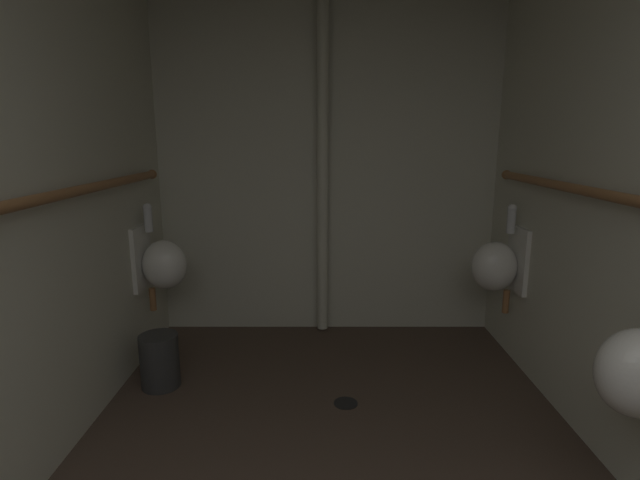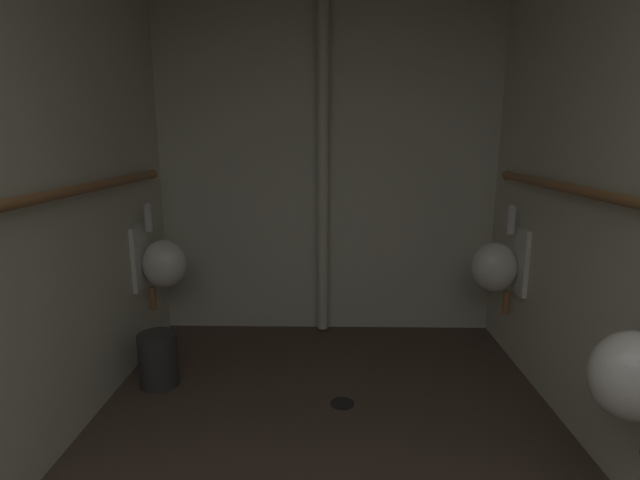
# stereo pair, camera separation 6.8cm
# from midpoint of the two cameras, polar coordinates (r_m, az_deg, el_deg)

# --- Properties ---
(wall_back) EXTENTS (2.71, 0.06, 2.54)m
(wall_back) POSITION_cam_midpoint_polar(r_m,az_deg,el_deg) (3.75, 1.43, 8.24)
(wall_back) COLOR beige
(wall_back) RESTS_ON ground
(urinal_left_mid) EXTENTS (0.32, 0.30, 0.76)m
(urinal_left_mid) POSITION_cam_midpoint_polar(r_m,az_deg,el_deg) (3.49, -17.73, -2.51)
(urinal_left_mid) COLOR silver
(urinal_right_mid) EXTENTS (0.32, 0.30, 0.76)m
(urinal_right_mid) POSITION_cam_midpoint_polar(r_m,az_deg,el_deg) (2.19, 34.18, -12.88)
(urinal_right_mid) COLOR silver
(urinal_right_far) EXTENTS (0.32, 0.30, 0.76)m
(urinal_right_far) POSITION_cam_midpoint_polar(r_m,az_deg,el_deg) (3.46, 20.77, -2.85)
(urinal_right_far) COLOR silver
(standpipe_back_wall) EXTENTS (0.08, 0.08, 2.49)m
(standpipe_back_wall) POSITION_cam_midpoint_polar(r_m,az_deg,el_deg) (3.64, 0.88, 8.13)
(standpipe_back_wall) COLOR beige
(standpipe_back_wall) RESTS_ON ground
(floor_drain) EXTENTS (0.14, 0.14, 0.01)m
(floor_drain) POSITION_cam_midpoint_polar(r_m,az_deg,el_deg) (2.97, 3.35, -18.68)
(floor_drain) COLOR black
(floor_drain) RESTS_ON ground
(waste_bin) EXTENTS (0.24, 0.24, 0.34)m
(waste_bin) POSITION_cam_midpoint_polar(r_m,az_deg,el_deg) (3.24, -17.99, -13.27)
(waste_bin) COLOR #2D2D2D
(waste_bin) RESTS_ON ground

